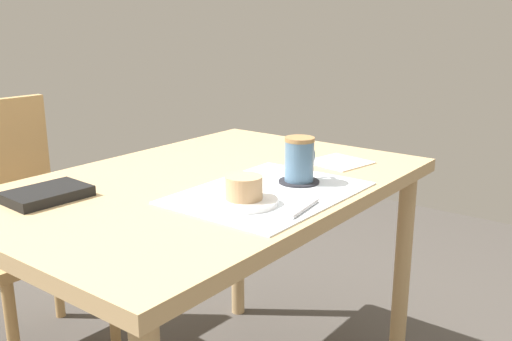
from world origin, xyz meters
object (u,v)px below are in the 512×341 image
at_px(dining_table, 209,210).
at_px(pastry, 244,187).
at_px(wooden_chair, 18,219).
at_px(pastry_plate, 244,201).
at_px(small_book, 47,194).
at_px(coffee_mug, 300,159).

xyz_separation_m(dining_table, pastry, (-0.10, -0.20, 0.12)).
relative_size(dining_table, pastry, 13.76).
height_order(wooden_chair, pastry_plate, wooden_chair).
relative_size(dining_table, small_book, 6.38).
bearing_deg(small_book, pastry, -55.08).
bearing_deg(dining_table, pastry, -117.26).
distance_m(dining_table, coffee_mug, 0.28).
bearing_deg(pastry_plate, pastry, 0.00).
xyz_separation_m(wooden_chair, coffee_mug, (0.22, -0.97, 0.31)).
relative_size(pastry, small_book, 0.46).
distance_m(dining_table, pastry_plate, 0.25).
distance_m(pastry_plate, pastry, 0.03).
relative_size(wooden_chair, pastry_plate, 5.66).
bearing_deg(wooden_chair, dining_table, 100.72).
xyz_separation_m(wooden_chair, pastry_plate, (0.00, -0.97, 0.26)).
bearing_deg(coffee_mug, pastry, 178.67).
xyz_separation_m(coffee_mug, small_book, (-0.46, 0.39, -0.05)).
bearing_deg(wooden_chair, small_book, 70.31).
relative_size(wooden_chair, small_book, 4.78).
bearing_deg(small_book, pastry_plate, -55.08).
bearing_deg(pastry_plate, coffee_mug, -1.33).
height_order(coffee_mug, small_book, coffee_mug).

